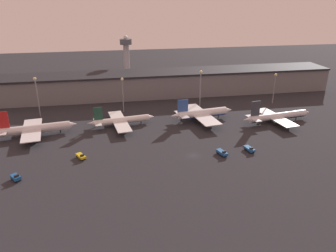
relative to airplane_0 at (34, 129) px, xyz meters
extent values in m
plane|color=#26262B|center=(73.24, -35.71, -3.64)|extent=(600.00, 600.00, 0.00)
cube|color=slate|center=(73.24, 59.81, 4.09)|extent=(246.21, 23.72, 15.46)
cube|color=black|center=(73.24, 59.81, 12.42)|extent=(246.21, 25.72, 1.20)
cylinder|color=silver|center=(0.51, 0.07, 0.21)|extent=(33.93, 8.68, 4.05)
cylinder|color=silver|center=(0.51, 0.07, -0.50)|extent=(32.18, 7.84, 3.44)
cone|color=silver|center=(18.40, 2.57, 0.21)|extent=(5.35, 4.48, 3.85)
cube|color=red|center=(-13.51, -1.89, 6.46)|extent=(5.67, 1.18, 8.47)
cube|color=silver|center=(-14.17, -1.98, 0.81)|extent=(5.57, 11.70, 0.24)
cube|color=silver|center=(-1.16, -0.16, -0.30)|extent=(13.15, 32.19, 0.36)
cylinder|color=gray|center=(-1.37, 8.64, -1.66)|extent=(4.72, 2.82, 2.23)
cylinder|color=gray|center=(1.05, -8.69, -1.66)|extent=(4.72, 2.82, 2.23)
cylinder|color=black|center=(12.19, 1.70, -2.73)|extent=(0.50, 0.50, 1.82)
cylinder|color=black|center=(-1.38, 1.44, -2.73)|extent=(0.50, 0.50, 1.82)
cylinder|color=black|center=(-0.93, -1.77, -2.73)|extent=(0.50, 0.50, 1.82)
cylinder|color=white|center=(44.26, 5.75, -0.46)|extent=(30.09, 7.46, 3.35)
cylinder|color=#ADB2B7|center=(44.26, 5.75, -1.05)|extent=(28.54, 6.75, 2.85)
cone|color=white|center=(60.07, 7.96, -0.46)|extent=(4.42, 3.71, 3.18)
cone|color=white|center=(28.29, 3.52, -0.21)|extent=(5.37, 3.52, 2.85)
cube|color=#1E4738|center=(31.82, 4.01, 4.71)|extent=(4.70, 1.05, 6.99)
cube|color=white|center=(31.23, 3.93, 0.04)|extent=(4.95, 12.13, 0.24)
cube|color=white|center=(42.78, 5.54, -0.88)|extent=(11.83, 33.44, 0.36)
cylinder|color=gray|center=(42.40, 14.74, -2.05)|extent=(3.91, 2.34, 1.84)
cylinder|color=gray|center=(44.94, -3.41, -2.05)|extent=(3.91, 2.34, 1.84)
cylinder|color=black|center=(54.63, 7.20, -2.89)|extent=(0.50, 0.50, 1.51)
cylinder|color=black|center=(42.60, 6.87, -2.89)|extent=(0.50, 0.50, 1.51)
cylinder|color=black|center=(42.97, 4.21, -2.89)|extent=(0.50, 0.50, 1.51)
cylinder|color=white|center=(89.60, 6.14, 0.53)|extent=(29.13, 8.34, 4.40)
cylinder|color=#2D519E|center=(89.60, 6.14, -0.23)|extent=(27.61, 7.49, 3.74)
cone|color=white|center=(105.17, 8.31, 0.53)|extent=(5.80, 4.87, 4.18)
cone|color=white|center=(73.81, 3.93, 0.86)|extent=(7.05, 4.61, 3.74)
cube|color=#2D519E|center=(77.62, 4.46, 6.22)|extent=(6.15, 1.25, 6.97)
cube|color=white|center=(77.05, 4.38, 1.19)|extent=(6.16, 13.52, 0.24)
cube|color=white|center=(88.17, 5.94, -0.02)|extent=(14.59, 37.20, 0.36)
cylinder|color=gray|center=(87.63, 16.10, -1.47)|extent=(5.12, 3.06, 2.42)
cylinder|color=gray|center=(90.43, -3.98, -1.47)|extent=(5.12, 3.06, 2.42)
cylinder|color=black|center=(99.58, 7.53, -2.65)|extent=(0.50, 0.50, 1.98)
cylinder|color=black|center=(87.93, 7.68, -2.65)|extent=(0.50, 0.50, 1.98)
cylinder|color=black|center=(88.42, 4.20, -2.65)|extent=(0.50, 0.50, 1.98)
cylinder|color=silver|center=(130.15, -4.53, -0.11)|extent=(36.06, 8.65, 3.72)
cylinder|color=#333842|center=(130.15, -4.53, -0.76)|extent=(34.21, 7.85, 3.16)
cone|color=silver|center=(149.03, -1.89, -0.11)|extent=(4.91, 4.12, 3.54)
cone|color=silver|center=(111.09, -7.19, 0.17)|extent=(5.97, 3.91, 3.16)
cube|color=#333842|center=(115.22, -6.62, 5.91)|extent=(5.22, 1.12, 8.30)
cube|color=silver|center=(114.51, -6.72, 0.45)|extent=(5.22, 11.46, 0.24)
cube|color=silver|center=(128.37, -4.78, -0.57)|extent=(12.36, 31.53, 0.36)
cylinder|color=gray|center=(128.25, 3.88, -1.84)|extent=(4.34, 2.59, 2.05)
cylinder|color=gray|center=(130.63, -13.14, -1.84)|extent=(4.34, 2.59, 2.05)
cylinder|color=black|center=(142.59, -2.79, -2.80)|extent=(0.50, 0.50, 1.68)
cylinder|color=black|center=(128.17, -3.30, -2.80)|extent=(0.50, 0.50, 1.68)
cylinder|color=black|center=(128.58, -6.25, -2.80)|extent=(0.50, 0.50, 1.68)
cube|color=#195199|center=(0.75, -43.57, -2.31)|extent=(4.70, 5.16, 1.22)
cube|color=black|center=(1.41, -44.49, -1.30)|extent=(1.84, 1.60, 0.80)
cylinder|color=black|center=(2.36, -44.20, -3.19)|extent=(1.04, 1.10, 0.90)
cylinder|color=black|center=(0.83, -45.30, -3.19)|extent=(1.04, 1.10, 0.90)
cylinder|color=black|center=(0.67, -41.84, -3.19)|extent=(1.04, 1.10, 0.90)
cylinder|color=black|center=(-0.87, -42.94, -3.19)|extent=(1.04, 1.10, 0.90)
cube|color=#195199|center=(99.61, -36.24, -2.41)|extent=(3.66, 6.35, 1.02)
cube|color=black|center=(99.90, -37.70, -1.51)|extent=(1.88, 1.03, 0.80)
cylinder|color=black|center=(100.91, -37.92, -3.19)|extent=(0.80, 1.01, 0.90)
cylinder|color=black|center=(99.05, -38.30, -3.19)|extent=(0.80, 1.01, 0.90)
cylinder|color=black|center=(100.17, -34.18, -3.19)|extent=(0.80, 1.01, 0.90)
cylinder|color=black|center=(98.30, -34.55, -3.19)|extent=(0.80, 1.01, 0.90)
cube|color=gold|center=(24.36, -29.56, -2.48)|extent=(4.88, 6.23, 0.91)
cube|color=black|center=(25.05, -30.83, -1.62)|extent=(1.81, 1.42, 0.80)
cylinder|color=black|center=(26.04, -30.76, -3.20)|extent=(0.95, 1.07, 0.89)
cylinder|color=black|center=(24.46, -31.62, -3.20)|extent=(0.95, 1.07, 0.89)
cylinder|color=black|center=(24.26, -27.50, -3.20)|extent=(0.95, 1.07, 0.89)
cylinder|color=black|center=(22.68, -28.37, -3.20)|extent=(0.95, 1.07, 0.89)
cube|color=#195199|center=(86.04, -37.58, -2.37)|extent=(4.09, 6.57, 1.11)
cube|color=black|center=(86.48, -39.05, -1.42)|extent=(1.83, 1.16, 0.80)
cylinder|color=black|center=(87.48, -39.20, -3.19)|extent=(0.84, 1.04, 0.90)
cylinder|color=black|center=(85.73, -39.72, -3.19)|extent=(0.84, 1.04, 0.90)
cylinder|color=black|center=(86.35, -35.44, -3.19)|extent=(0.84, 1.04, 0.90)
cylinder|color=black|center=(84.60, -35.97, -3.19)|extent=(0.84, 1.04, 0.90)
cylinder|color=slate|center=(-2.08, 28.02, 7.45)|extent=(0.70, 0.70, 22.18)
sphere|color=beige|center=(-2.08, 28.02, 19.14)|extent=(1.80, 1.80, 1.80)
cylinder|color=slate|center=(46.30, 28.02, 6.22)|extent=(0.70, 0.70, 19.73)
sphere|color=beige|center=(46.30, 28.02, 16.69)|extent=(1.80, 1.80, 1.80)
cylinder|color=slate|center=(94.10, 28.02, 7.42)|extent=(0.70, 0.70, 22.12)
sphere|color=beige|center=(94.10, 28.02, 19.07)|extent=(1.80, 1.80, 1.80)
cylinder|color=slate|center=(143.71, 28.02, 5.49)|extent=(0.70, 0.70, 18.26)
sphere|color=beige|center=(143.71, 28.02, 15.22)|extent=(1.80, 1.80, 1.80)
cylinder|color=#99999E|center=(53.24, 93.87, 11.84)|extent=(4.40, 4.40, 30.97)
cylinder|color=#4C515B|center=(53.24, 93.87, 29.33)|extent=(9.00, 9.00, 4.00)
sphere|color=silver|center=(53.24, 93.87, 32.53)|extent=(3.20, 3.20, 3.20)
camera|label=1|loc=(38.72, -161.65, 63.28)|focal=35.00mm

